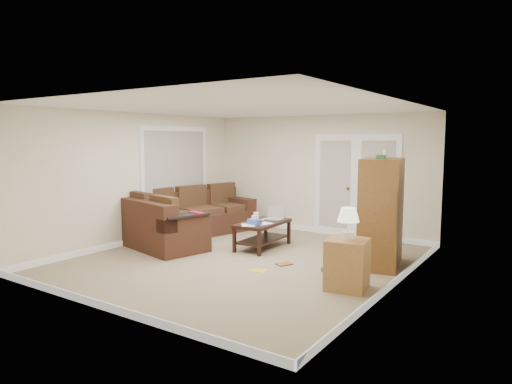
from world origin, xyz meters
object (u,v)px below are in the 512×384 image
Objects in this scene: sectional_sofa at (182,222)px; side_cabinet at (347,260)px; coffee_table at (263,234)px; tv_armoire at (381,212)px.

sectional_sofa is 4.08m from side_cabinet.
sectional_sofa is at bearing 156.52° from side_cabinet.
tv_armoire reaches higher than coffee_table.
side_cabinet is (3.95, -1.05, 0.04)m from sectional_sofa.
side_cabinet is at bearing -34.00° from coffee_table.
sectional_sofa is 2.70× the size of coffee_table.
coffee_table is 2.57m from side_cabinet.
coffee_table is 0.67× the size of tv_armoire.
sectional_sofa is 3.01× the size of side_cabinet.
tv_armoire reaches higher than sectional_sofa.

